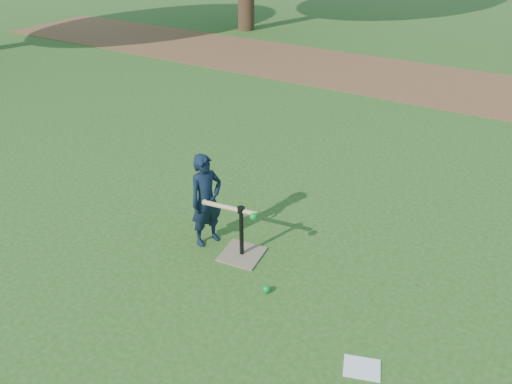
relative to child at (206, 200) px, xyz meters
The scene contains 7 objects.
ground 0.75m from the child, 36.77° to the right, with size 80.00×80.00×0.00m, color #285116.
dirt_strip 7.22m from the child, 86.64° to the left, with size 24.00×3.00×0.01m, color brown.
child is the anchor object (origin of this frame).
wiffle_ball_ground 1.20m from the child, 22.26° to the right, with size 0.08×0.08×0.08m, color #0C8E2A.
clipboard 2.36m from the child, 20.71° to the right, with size 0.30×0.23×0.01m, color white.
batting_tee 0.64m from the child, ahead, with size 0.48×0.48×0.61m.
swing_action 0.39m from the child, ahead, with size 0.70×0.18×0.11m.
Camera 1 is at (2.45, -3.39, 3.32)m, focal length 35.00 mm.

